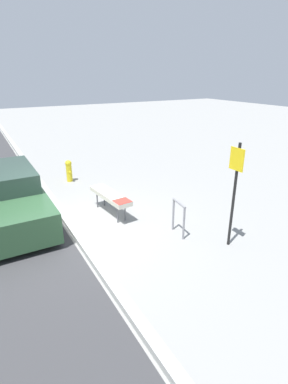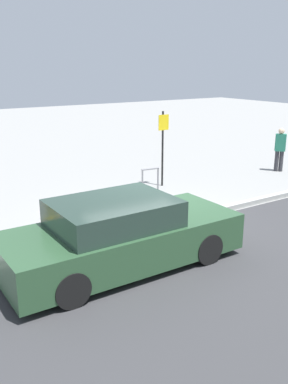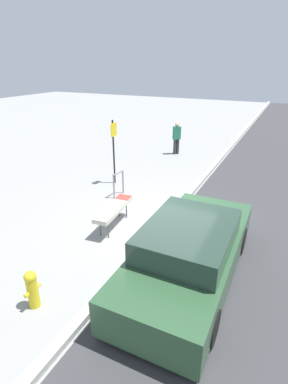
{
  "view_description": "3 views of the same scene",
  "coord_description": "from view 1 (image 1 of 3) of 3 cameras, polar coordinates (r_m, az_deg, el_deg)",
  "views": [
    {
      "loc": [
        6.42,
        -1.64,
        3.57
      ],
      "look_at": [
        0.56,
        1.67,
        0.89
      ],
      "focal_mm": 28.0,
      "sensor_mm": 36.0,
      "label": 1
    },
    {
      "loc": [
        -5.2,
        -7.61,
        3.62
      ],
      "look_at": [
        0.36,
        0.91,
        0.59
      ],
      "focal_mm": 40.0,
      "sensor_mm": 36.0,
      "label": 2
    },
    {
      "loc": [
        -6.49,
        -2.66,
        4.12
      ],
      "look_at": [
        0.22,
        0.63,
        0.86
      ],
      "focal_mm": 28.0,
      "sensor_mm": 36.0,
      "label": 3
    }
  ],
  "objects": [
    {
      "name": "sign_post",
      "position": [
        6.46,
        16.87,
        1.01
      ],
      "size": [
        0.36,
        0.08,
        2.3
      ],
      "color": "black",
      "rests_on": "ground_plane"
    },
    {
      "name": "bench",
      "position": [
        8.03,
        -6.45,
        -0.73
      ],
      "size": [
        1.66,
        0.56,
        0.6
      ],
      "rotation": [
        0.0,
        0.0,
        0.09
      ],
      "color": "#515156",
      "rests_on": "ground_plane"
    },
    {
      "name": "curb",
      "position": [
        7.49,
        -13.43,
        -6.81
      ],
      "size": [
        60.0,
        0.2,
        0.13
      ],
      "color": "#A8A8A3",
      "rests_on": "ground_plane"
    },
    {
      "name": "bike_rack",
      "position": [
        7.01,
        6.61,
        -4.39
      ],
      "size": [
        0.55,
        0.11,
        0.83
      ],
      "rotation": [
        0.0,
        0.0,
        -0.11
      ],
      "color": "gray",
      "rests_on": "ground_plane"
    },
    {
      "name": "parked_car_near",
      "position": [
        8.53,
        -25.06,
        -0.67
      ],
      "size": [
        4.49,
        1.81,
        1.31
      ],
      "rotation": [
        0.0,
        0.0,
        0.01
      ],
      "color": "black",
      "rests_on": "ground_plane"
    },
    {
      "name": "fire_hydrant",
      "position": [
        10.82,
        -14.11,
        4.06
      ],
      "size": [
        0.36,
        0.22,
        0.77
      ],
      "color": "gold",
      "rests_on": "ground_plane"
    },
    {
      "name": "ground_plane",
      "position": [
        7.52,
        -13.38,
        -7.25
      ],
      "size": [
        60.0,
        60.0,
        0.0
      ],
      "primitive_type": "plane",
      "color": "gray"
    }
  ]
}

